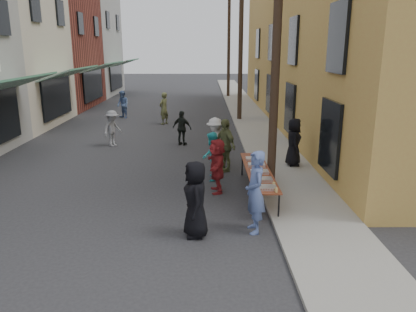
{
  "coord_description": "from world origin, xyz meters",
  "views": [
    {
      "loc": [
        2.24,
        -9.02,
        4.22
      ],
      "look_at": [
        2.33,
        1.87,
        1.3
      ],
      "focal_mm": 35.0,
      "sensor_mm": 36.0,
      "label": 1
    }
  ],
  "objects_px": {
    "utility_pole_far": "(229,44)",
    "catering_tray_sausage": "(266,188)",
    "serving_table": "(258,171)",
    "guest_front_c": "(212,156)",
    "guest_front_a": "(195,199)",
    "utility_pole_mid": "(241,43)",
    "utility_pole_near": "(277,37)",
    "server": "(294,142)"
  },
  "relations": [
    {
      "from": "serving_table",
      "to": "guest_front_c",
      "type": "xyz_separation_m",
      "value": [
        -1.34,
        1.37,
        0.09
      ]
    },
    {
      "from": "guest_front_a",
      "to": "guest_front_c",
      "type": "xyz_separation_m",
      "value": [
        0.43,
        4.09,
        -0.1
      ]
    },
    {
      "from": "utility_pole_far",
      "to": "serving_table",
      "type": "relative_size",
      "value": 2.25
    },
    {
      "from": "utility_pole_near",
      "to": "utility_pole_mid",
      "type": "height_order",
      "value": "same"
    },
    {
      "from": "serving_table",
      "to": "utility_pole_mid",
      "type": "bearing_deg",
      "value": 87.74
    },
    {
      "from": "utility_pole_mid",
      "to": "utility_pole_near",
      "type": "bearing_deg",
      "value": -90.0
    },
    {
      "from": "serving_table",
      "to": "utility_pole_near",
      "type": "bearing_deg",
      "value": 53.74
    },
    {
      "from": "utility_pole_mid",
      "to": "utility_pole_far",
      "type": "distance_m",
      "value": 12.0
    },
    {
      "from": "serving_table",
      "to": "guest_front_c",
      "type": "height_order",
      "value": "guest_front_c"
    },
    {
      "from": "catering_tray_sausage",
      "to": "guest_front_c",
      "type": "bearing_deg",
      "value": 113.99
    },
    {
      "from": "serving_table",
      "to": "guest_front_c",
      "type": "relative_size",
      "value": 2.5
    },
    {
      "from": "serving_table",
      "to": "utility_pole_far",
      "type": "bearing_deg",
      "value": 88.84
    },
    {
      "from": "utility_pole_mid",
      "to": "catering_tray_sausage",
      "type": "bearing_deg",
      "value": -92.0
    },
    {
      "from": "serving_table",
      "to": "guest_front_a",
      "type": "height_order",
      "value": "guest_front_a"
    },
    {
      "from": "server",
      "to": "guest_front_a",
      "type": "bearing_deg",
      "value": 151.42
    },
    {
      "from": "guest_front_c",
      "to": "guest_front_a",
      "type": "bearing_deg",
      "value": -1.09
    },
    {
      "from": "guest_front_a",
      "to": "server",
      "type": "distance_m",
      "value": 6.44
    },
    {
      "from": "utility_pole_far",
      "to": "catering_tray_sausage",
      "type": "height_order",
      "value": "utility_pole_far"
    },
    {
      "from": "serving_table",
      "to": "catering_tray_sausage",
      "type": "bearing_deg",
      "value": -90.0
    },
    {
      "from": "serving_table",
      "to": "guest_front_a",
      "type": "bearing_deg",
      "value": -123.09
    },
    {
      "from": "serving_table",
      "to": "server",
      "type": "bearing_deg",
      "value": 59.54
    },
    {
      "from": "utility_pole_far",
      "to": "catering_tray_sausage",
      "type": "xyz_separation_m",
      "value": [
        -0.5,
        -26.33,
        -3.71
      ]
    },
    {
      "from": "utility_pole_mid",
      "to": "catering_tray_sausage",
      "type": "height_order",
      "value": "utility_pole_mid"
    },
    {
      "from": "utility_pole_far",
      "to": "serving_table",
      "type": "distance_m",
      "value": 24.98
    },
    {
      "from": "utility_pole_near",
      "to": "server",
      "type": "relative_size",
      "value": 5.27
    },
    {
      "from": "catering_tray_sausage",
      "to": "guest_front_c",
      "type": "relative_size",
      "value": 0.31
    },
    {
      "from": "utility_pole_far",
      "to": "guest_front_a",
      "type": "relative_size",
      "value": 5.03
    },
    {
      "from": "utility_pole_near",
      "to": "server",
      "type": "bearing_deg",
      "value": 61.62
    },
    {
      "from": "utility_pole_far",
      "to": "guest_front_a",
      "type": "bearing_deg",
      "value": -94.75
    },
    {
      "from": "catering_tray_sausage",
      "to": "serving_table",
      "type": "bearing_deg",
      "value": 90.0
    },
    {
      "from": "utility_pole_far",
      "to": "server",
      "type": "bearing_deg",
      "value": -87.08
    },
    {
      "from": "catering_tray_sausage",
      "to": "guest_front_a",
      "type": "bearing_deg",
      "value": -148.79
    },
    {
      "from": "utility_pole_mid",
      "to": "serving_table",
      "type": "height_order",
      "value": "utility_pole_mid"
    },
    {
      "from": "utility_pole_mid",
      "to": "serving_table",
      "type": "distance_m",
      "value": 13.24
    },
    {
      "from": "serving_table",
      "to": "catering_tray_sausage",
      "type": "xyz_separation_m",
      "value": [
        -0.0,
        -1.65,
        0.08
      ]
    },
    {
      "from": "catering_tray_sausage",
      "to": "server",
      "type": "bearing_deg",
      "value": 69.81
    },
    {
      "from": "utility_pole_far",
      "to": "guest_front_c",
      "type": "height_order",
      "value": "utility_pole_far"
    },
    {
      "from": "guest_front_c",
      "to": "utility_pole_far",
      "type": "bearing_deg",
      "value": -179.55
    },
    {
      "from": "serving_table",
      "to": "guest_front_a",
      "type": "distance_m",
      "value": 3.26
    },
    {
      "from": "utility_pole_mid",
      "to": "serving_table",
      "type": "xyz_separation_m",
      "value": [
        -0.5,
        -12.68,
        -3.79
      ]
    },
    {
      "from": "utility_pole_near",
      "to": "utility_pole_mid",
      "type": "bearing_deg",
      "value": 90.0
    },
    {
      "from": "guest_front_a",
      "to": "guest_front_c",
      "type": "bearing_deg",
      "value": 164.93
    }
  ]
}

